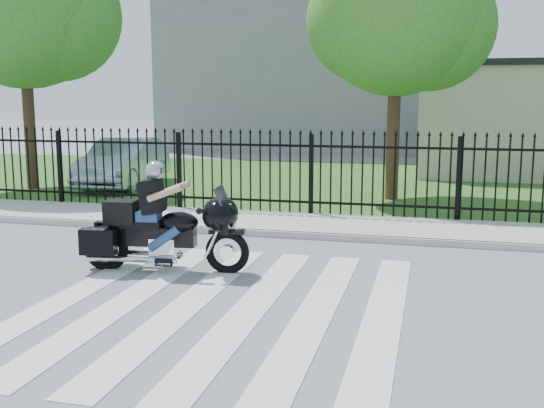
# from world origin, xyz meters

# --- Properties ---
(ground) EXTENTS (120.00, 120.00, 0.00)m
(ground) POSITION_xyz_m (0.00, 0.00, 0.00)
(ground) COLOR slate
(ground) RESTS_ON ground
(crosswalk) EXTENTS (5.00, 5.50, 0.01)m
(crosswalk) POSITION_xyz_m (0.00, 0.00, 0.01)
(crosswalk) COLOR silver
(crosswalk) RESTS_ON ground
(sidewalk) EXTENTS (40.00, 2.00, 0.12)m
(sidewalk) POSITION_xyz_m (0.00, 5.00, 0.06)
(sidewalk) COLOR #ADAAA3
(sidewalk) RESTS_ON ground
(curb) EXTENTS (40.00, 0.12, 0.12)m
(curb) POSITION_xyz_m (0.00, 4.00, 0.06)
(curb) COLOR #ADAAA3
(curb) RESTS_ON ground
(grass_strip) EXTENTS (40.00, 12.00, 0.02)m
(grass_strip) POSITION_xyz_m (0.00, 12.00, 0.01)
(grass_strip) COLOR #26571E
(grass_strip) RESTS_ON ground
(iron_fence) EXTENTS (26.00, 0.04, 1.80)m
(iron_fence) POSITION_xyz_m (0.00, 6.00, 0.90)
(iron_fence) COLOR black
(iron_fence) RESTS_ON ground
(tree_left) EXTENTS (4.80, 4.80, 7.58)m
(tree_left) POSITION_xyz_m (-8.50, 8.50, 5.17)
(tree_left) COLOR #382316
(tree_left) RESTS_ON ground
(tree_mid) EXTENTS (4.20, 4.20, 6.78)m
(tree_mid) POSITION_xyz_m (1.50, 9.00, 4.67)
(tree_mid) COLOR #382316
(tree_mid) RESTS_ON ground
(building_tall) EXTENTS (15.00, 10.00, 12.00)m
(building_tall) POSITION_xyz_m (-3.00, 26.00, 6.00)
(building_tall) COLOR gray
(building_tall) RESTS_ON ground
(motorcycle_rider) EXTENTS (2.54, 0.98, 1.68)m
(motorcycle_rider) POSITION_xyz_m (-1.38, 1.34, 0.69)
(motorcycle_rider) COLOR black
(motorcycle_rider) RESTS_ON ground
(parked_car) EXTENTS (1.91, 4.34, 1.39)m
(parked_car) POSITION_xyz_m (-6.13, 9.45, 0.71)
(parked_car) COLOR #A9BFD5
(parked_car) RESTS_ON grass_strip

